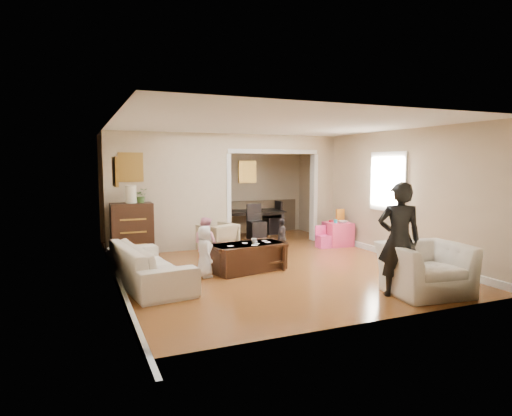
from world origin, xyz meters
name	(u,v)px	position (x,y,z in m)	size (l,w,h in m)	color
floor	(260,262)	(0.00, 0.00, 0.00)	(7.00, 7.00, 0.00)	#955226
partition_left	(170,192)	(-1.38, 1.80, 1.30)	(2.75, 0.18, 2.60)	#BFAC8B
partition_right	(322,188)	(2.48, 1.80, 1.30)	(0.55, 0.18, 2.60)	#BFAC8B
partition_header	(273,142)	(1.10, 1.80, 2.42)	(2.22, 0.18, 0.35)	#BFAC8B
window_pane	(388,182)	(2.73, -0.40, 1.55)	(0.03, 0.95, 1.10)	white
framed_art_partition	(131,167)	(-2.20, 1.70, 1.85)	(0.45, 0.03, 0.55)	brown
framed_art_sofa_wall	(115,172)	(-2.71, -0.60, 1.80)	(0.03, 0.55, 0.40)	brown
framed_art_alcove	(247,172)	(1.10, 3.44, 1.70)	(0.45, 0.03, 0.55)	brown
sofa	(149,264)	(-2.25, -0.75, 0.32)	(2.21, 0.87, 0.65)	white
armchair_back	(218,238)	(-0.48, 1.22, 0.32)	(0.69, 0.71, 0.64)	tan
armchair_front	(425,269)	(1.44, -2.84, 0.37)	(1.15, 1.00, 0.75)	white
dresser	(132,231)	(-2.25, 1.38, 0.56)	(0.82, 0.46, 1.13)	black
table_lamp	(131,194)	(-2.25, 1.38, 1.31)	(0.22, 0.22, 0.36)	beige
potted_plant	(141,196)	(-2.05, 1.38, 1.28)	(0.26, 0.23, 0.29)	#486E30
coffee_table	(248,257)	(-0.46, -0.51, 0.25)	(1.31, 0.66, 0.49)	#321710
coffee_cup	(254,241)	(-0.36, -0.56, 0.54)	(0.10, 0.10, 0.09)	silver
play_table	(338,234)	(2.39, 0.91, 0.27)	(0.57, 0.57, 0.55)	#DE3A6A
cereal_box	(340,215)	(2.51, 1.01, 0.70)	(0.20, 0.07, 0.30)	yellow
cyan_cup	(336,221)	(2.29, 0.86, 0.59)	(0.08, 0.08, 0.08)	#28BBCA
toy_block	(331,221)	(2.27, 1.03, 0.57)	(0.08, 0.06, 0.05)	red
play_bowl	(343,222)	(2.44, 0.79, 0.58)	(0.22, 0.22, 0.05)	silver
dining_table	(247,223)	(0.96, 3.09, 0.34)	(1.91, 1.06, 0.67)	black
adult_person	(399,239)	(0.99, -2.78, 0.83)	(0.61, 0.40, 1.67)	black
child_kneel_a	(205,252)	(-1.31, -0.66, 0.44)	(0.43, 0.28, 0.88)	silver
child_kneel_b	(206,244)	(-1.16, -0.21, 0.48)	(0.47, 0.37, 0.97)	pink
child_toddler	(282,238)	(0.59, 0.24, 0.40)	(0.47, 0.20, 0.81)	black
craft_papers	(253,243)	(-0.37, -0.54, 0.49)	(0.87, 0.47, 0.00)	white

